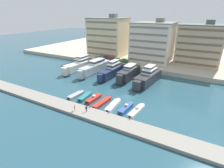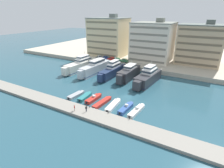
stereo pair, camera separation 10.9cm
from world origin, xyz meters
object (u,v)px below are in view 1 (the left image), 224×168
motorboat_red_center_left (102,103)px  yacht_ivory_far_left (81,65)px  car_red_mid_left (111,59)px  car_green_center (124,60)px  motorboat_red_mid_left (94,99)px  motorboat_teal_left (85,97)px  motorboat_white_mid_right (137,111)px  yacht_charcoal_center_left (129,73)px  motorboat_blue_center_right (126,108)px  car_green_center_left (117,59)px  motorboat_grey_far_left (76,95)px  pedestrian_mid_deck (75,107)px  yacht_charcoal_center (148,77)px  pedestrian_near_edge (86,108)px  car_blue_left (105,58)px  motorboat_white_center (113,105)px  car_grey_far_left (100,57)px  yacht_silver_left (95,68)px  yacht_navy_mid_left (112,71)px

motorboat_red_center_left → yacht_ivory_far_left: bearing=138.3°
car_red_mid_left → car_green_center: 7.22m
motorboat_red_mid_left → yacht_ivory_far_left: bearing=135.0°
car_green_center → motorboat_red_mid_left: bearing=-78.3°
motorboat_teal_left → motorboat_white_mid_right: 17.56m
yacht_charcoal_center_left → motorboat_blue_center_right: 24.94m
motorboat_blue_center_right → car_green_center_left: car_green_center_left is taller
motorboat_red_mid_left → motorboat_red_center_left: (3.70, -0.88, -0.04)m
motorboat_grey_far_left → pedestrian_mid_deck: (6.53, -8.14, 1.36)m
yacht_charcoal_center → car_green_center: yacht_charcoal_center is taller
pedestrian_near_edge → car_blue_left: bearing=115.4°
car_green_center_left → motorboat_blue_center_right: bearing=-59.2°
yacht_ivory_far_left → motorboat_white_center: size_ratio=2.64×
car_green_center_left → motorboat_white_mid_right: bearing=-55.8°
motorboat_white_center → motorboat_white_mid_right: (7.07, 0.41, 0.04)m
car_grey_far_left → car_red_mid_left: same height
yacht_ivory_far_left → motorboat_teal_left: (19.28, -22.64, -2.06)m
car_green_center → pedestrian_mid_deck: bearing=-80.5°
yacht_silver_left → motorboat_red_mid_left: bearing=-57.0°
yacht_charcoal_center_left → yacht_silver_left: bearing=-178.1°
yacht_navy_mid_left → car_green_center: (-2.33, 16.28, 0.42)m
yacht_navy_mid_left → motorboat_white_mid_right: yacht_navy_mid_left is taller
yacht_charcoal_center_left → car_grey_far_left: bearing=147.1°
car_grey_far_left → car_red_mid_left: 7.21m
motorboat_white_center → car_green_center_left: (-19.10, 38.87, 2.41)m
yacht_silver_left → motorboat_white_center: bearing=-46.4°
motorboat_teal_left → car_green_center: (-4.73, 38.59, 2.40)m
yacht_silver_left → yacht_navy_mid_left: size_ratio=1.10×
yacht_silver_left → car_green_center: bearing=69.0°
yacht_charcoal_center_left → motorboat_grey_far_left: 24.61m
motorboat_white_mid_right → pedestrian_near_edge: bearing=-147.4°
yacht_ivory_far_left → yacht_charcoal_center: (32.54, -0.82, -0.02)m
motorboat_blue_center_right → pedestrian_near_edge: (-8.33, -7.08, 1.23)m
yacht_charcoal_center_left → motorboat_red_mid_left: size_ratio=2.36×
yacht_charcoal_center → car_grey_far_left: 36.33m
motorboat_white_center → car_green_center_left: size_ratio=1.99×
car_grey_far_left → motorboat_white_mid_right: bearing=-46.2°
yacht_silver_left → motorboat_white_mid_right: yacht_silver_left is taller
car_green_center_left → yacht_silver_left: bearing=-98.5°
car_red_mid_left → pedestrian_near_edge: bearing=-68.5°
motorboat_grey_far_left → motorboat_blue_center_right: size_ratio=0.94×
motorboat_blue_center_right → car_red_mid_left: 46.97m
pedestrian_near_edge → yacht_navy_mid_left: bearing=106.1°
yacht_ivory_far_left → car_green_center_left: yacht_ivory_far_left is taller
yacht_ivory_far_left → motorboat_blue_center_right: yacht_ivory_far_left is taller
yacht_charcoal_center → car_green_center_left: bearing=142.8°
motorboat_red_center_left → car_grey_far_left: size_ratio=2.04×
car_grey_far_left → car_blue_left: size_ratio=0.99×
motorboat_white_mid_right → car_blue_left: car_blue_left is taller
car_green_center_left → motorboat_white_center: bearing=-63.8°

